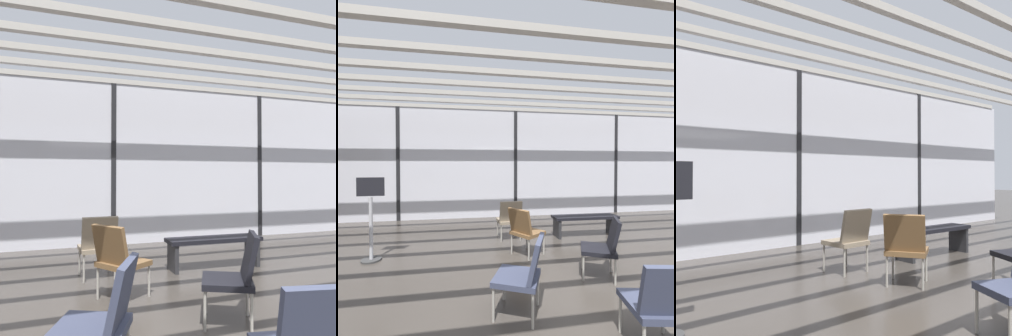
% 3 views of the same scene
% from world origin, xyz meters
% --- Properties ---
extents(glass_curtain_wall, '(14.00, 0.08, 3.33)m').
position_xyz_m(glass_curtain_wall, '(0.00, 5.20, 1.67)').
color(glass_curtain_wall, silver).
rests_on(glass_curtain_wall, ground).
extents(window_mullion_1, '(0.10, 0.12, 3.33)m').
position_xyz_m(window_mullion_1, '(0.00, 5.20, 1.67)').
color(window_mullion_1, black).
rests_on(window_mullion_1, ground).
extents(window_mullion_2, '(0.10, 0.12, 3.33)m').
position_xyz_m(window_mullion_2, '(3.50, 5.20, 1.67)').
color(window_mullion_2, black).
rests_on(window_mullion_2, ground).
extents(ceiling_slats, '(13.72, 6.72, 0.10)m').
position_xyz_m(ceiling_slats, '(0.00, 1.90, 3.38)').
color(ceiling_slats, '#B7B2A8').
rests_on(ceiling_slats, glass_curtain_wall).
extents(parked_airplane, '(11.73, 3.86, 3.86)m').
position_xyz_m(parked_airplane, '(1.13, 10.60, 1.93)').
color(parked_airplane, silver).
rests_on(parked_airplane, ground).
extents(lounge_chair_1, '(0.68, 0.66, 0.87)m').
position_xyz_m(lounge_chair_1, '(0.47, 1.03, 0.49)').
color(lounge_chair_1, black).
rests_on(lounge_chair_1, ground).
extents(lounge_chair_3, '(0.68, 0.65, 0.87)m').
position_xyz_m(lounge_chair_3, '(-0.90, 0.40, 0.49)').
color(lounge_chair_3, '#33384C').
rests_on(lounge_chair_3, ground).
extents(lounge_chair_6, '(0.70, 0.69, 0.87)m').
position_xyz_m(lounge_chair_6, '(-0.49, 2.03, 0.49)').
color(lounge_chair_6, brown).
rests_on(lounge_chair_6, ground).
extents(lounge_chair_7, '(0.51, 0.55, 0.87)m').
position_xyz_m(lounge_chair_7, '(-0.60, 2.94, 0.49)').
color(lounge_chair_7, '#7F705B').
rests_on(lounge_chair_7, ground).
extents(waiting_bench, '(1.51, 0.43, 0.47)m').
position_xyz_m(waiting_bench, '(1.17, 2.92, 0.36)').
color(waiting_bench, black).
rests_on(waiting_bench, ground).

